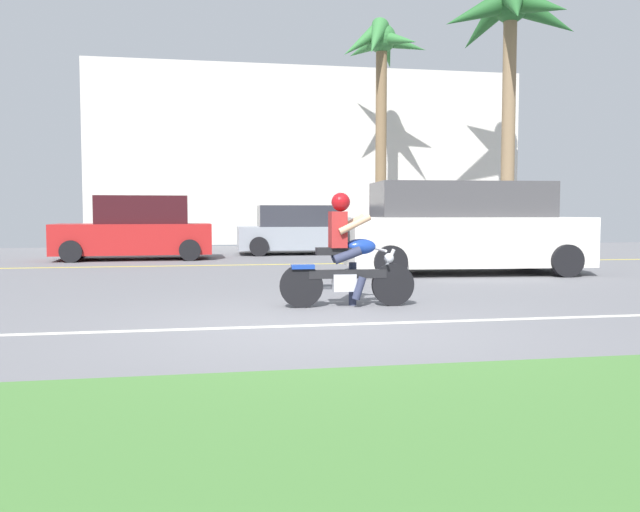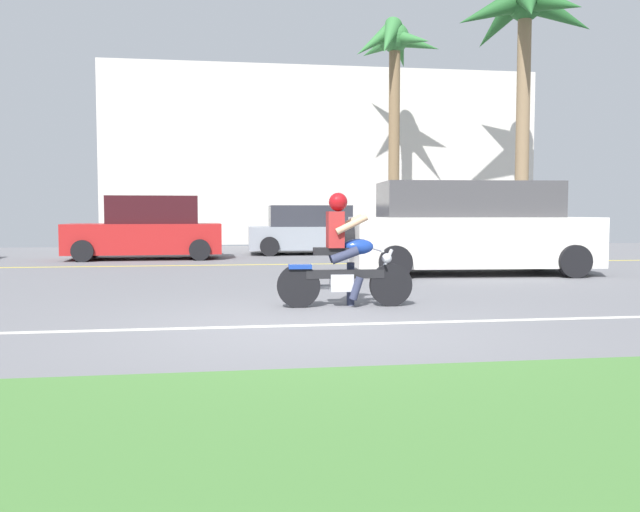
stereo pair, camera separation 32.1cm
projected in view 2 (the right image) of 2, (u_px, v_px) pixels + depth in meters
The scene contains 11 objects.
ground at pixel (284, 295), 10.35m from camera, with size 56.00×30.00×0.04m, color slate.
grass_median at pixel (422, 459), 3.34m from camera, with size 56.00×3.80×0.06m, color #477A38.
lane_line_near at pixel (310, 325), 7.46m from camera, with size 50.40×0.12×0.01m, color silver.
lane_line_far at pixel (261, 265), 16.10m from camera, with size 50.40×0.12×0.01m, color yellow.
motorcyclist at pixel (344, 259), 8.89m from camera, with size 1.82×0.59×1.52m.
suv_nearby at pixel (469, 229), 13.64m from camera, with size 5.13×2.45×1.87m.
parked_car_1 at pixel (147, 230), 18.04m from camera, with size 4.13×2.00×1.70m.
parked_car_2 at pixel (315, 231), 20.27m from camera, with size 4.22×2.14×1.47m.
palm_tree_0 at pixel (395, 61), 23.79m from camera, with size 3.38×3.18×8.10m.
palm_tree_1 at pixel (525, 23), 22.65m from camera, with size 5.17×5.15×9.31m.
building_far at pixel (319, 159), 28.35m from camera, with size 17.45×4.00×7.02m, color beige.
Camera 2 is at (-0.99, -7.25, 1.26)m, focal length 37.51 mm.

